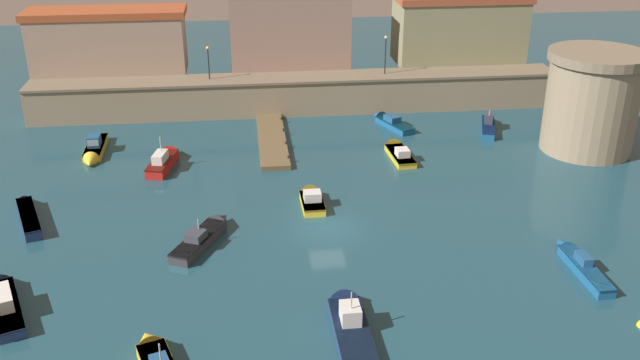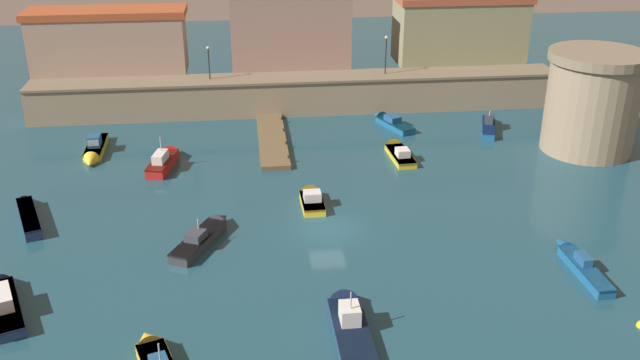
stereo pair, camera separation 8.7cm
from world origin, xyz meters
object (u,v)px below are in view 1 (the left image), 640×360
moored_boat_0 (165,159)px  moored_boat_5 (488,124)px  moored_boat_6 (28,214)px  moored_boat_10 (389,121)px  moored_boat_2 (5,299)px  moored_boat_1 (397,151)px  fortress_tower (592,101)px  quay_lamp_1 (386,49)px  quay_lamp_0 (208,57)px  moored_boat_12 (579,263)px  moored_boat_8 (348,316)px  moored_boat_4 (205,235)px  moored_boat_7 (94,150)px  moored_boat_11 (311,198)px

moored_boat_0 → moored_boat_5: 30.57m
moored_boat_6 → moored_boat_10: size_ratio=1.19×
moored_boat_2 → moored_boat_1: bearing=-75.4°
fortress_tower → quay_lamp_1: fortress_tower is taller
quay_lamp_0 → moored_boat_2: (-11.14, -32.73, -5.44)m
moored_boat_1 → moored_boat_12: (7.56, -19.86, 0.05)m
moored_boat_1 → moored_boat_8: moored_boat_8 is taller
moored_boat_0 → moored_boat_4: size_ratio=0.92×
moored_boat_5 → moored_boat_12: moored_boat_5 is taller
moored_boat_6 → moored_boat_5: bearing=-90.1°
moored_boat_2 → moored_boat_4: size_ratio=1.06×
moored_boat_1 → moored_boat_7: 26.61m
moored_boat_11 → moored_boat_0: bearing=52.5°
moored_boat_8 → moored_boat_10: 32.67m
moored_boat_1 → moored_boat_7: (-26.45, 2.93, 0.09)m
moored_boat_0 → moored_boat_6: moored_boat_0 is taller
moored_boat_12 → quay_lamp_1: bearing=9.3°
moored_boat_1 → moored_boat_11: size_ratio=1.35×
moored_boat_8 → moored_boat_11: 15.31m
fortress_tower → moored_boat_1: 17.43m
moored_boat_7 → moored_boat_11: bearing=55.6°
moored_boat_6 → moored_boat_7: bearing=-32.8°
moored_boat_5 → moored_boat_11: (-18.47, -14.01, -0.11)m
fortress_tower → moored_boat_5: size_ratio=1.36×
moored_boat_6 → moored_boat_7: moored_boat_7 is taller
fortress_tower → moored_boat_1: size_ratio=1.47×
quay_lamp_1 → moored_boat_6: bearing=-144.6°
fortress_tower → moored_boat_4: 35.83m
moored_boat_1 → moored_boat_10: 7.61m
moored_boat_2 → moored_boat_6: (-1.51, 11.18, -0.04)m
moored_boat_0 → moored_boat_2: 21.40m
moored_boat_5 → moored_boat_12: (-2.45, -25.25, -0.12)m
moored_boat_8 → quay_lamp_0: bearing=12.5°
quay_lamp_0 → moored_boat_2: 35.00m
quay_lamp_0 → moored_boat_0: size_ratio=0.52×
moored_boat_7 → moored_boat_10: (27.23, 4.64, -0.06)m
quay_lamp_0 → moored_boat_8: 37.92m
moored_boat_4 → moored_boat_7: moored_boat_4 is taller
quay_lamp_0 → moored_boat_11: size_ratio=0.74×
moored_boat_6 → quay_lamp_1: bearing=-74.8°
moored_boat_11 → moored_boat_12: bearing=-126.2°
moored_boat_6 → fortress_tower: bearing=-100.0°
fortress_tower → moored_boat_11: size_ratio=1.98×
moored_boat_2 → moored_boat_4: (11.34, 6.57, -0.04)m
moored_boat_10 → moored_boat_12: 28.25m
moored_boat_4 → moored_boat_2: bearing=146.5°
moored_boat_2 → moored_boat_5: bearing=-77.4°
moored_boat_0 → moored_boat_12: size_ratio=0.91×
moored_boat_7 → moored_boat_12: (34.01, -22.79, -0.04)m
fortress_tower → moored_boat_2: 48.76m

